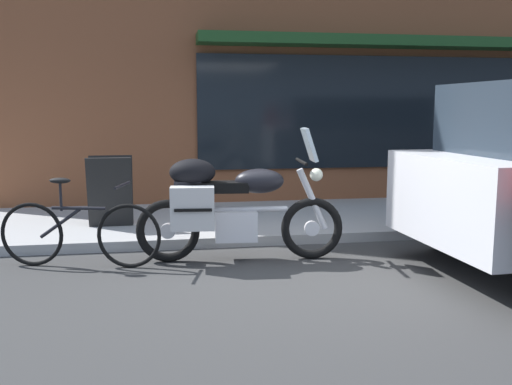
{
  "coord_description": "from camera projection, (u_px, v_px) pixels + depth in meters",
  "views": [
    {
      "loc": [
        -1.18,
        -5.24,
        1.61
      ],
      "look_at": [
        -0.15,
        0.83,
        0.7
      ],
      "focal_mm": 39.91,
      "sensor_mm": 36.0,
      "label": 1
    }
  ],
  "objects": [
    {
      "name": "sandwich_board_sign",
      "position": [
        110.0,
        191.0,
        7.24
      ],
      "size": [
        0.55,
        0.41,
        0.89
      ],
      "color": "black",
      "rests_on": "sidewalk_curb"
    },
    {
      "name": "parked_bicycle",
      "position": [
        79.0,
        232.0,
        5.79
      ],
      "size": [
        1.64,
        0.57,
        0.92
      ],
      "color": "black",
      "rests_on": "ground_plane"
    },
    {
      "name": "touring_motorcycle",
      "position": [
        229.0,
        205.0,
        5.97
      ],
      "size": [
        2.2,
        0.62,
        1.41
      ],
      "color": "black",
      "rests_on": "ground_plane"
    },
    {
      "name": "ground_plane",
      "position": [
        286.0,
        275.0,
        5.55
      ],
      "size": [
        80.0,
        80.0,
        0.0
      ],
      "primitive_type": "plane",
      "color": "#333333"
    }
  ]
}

